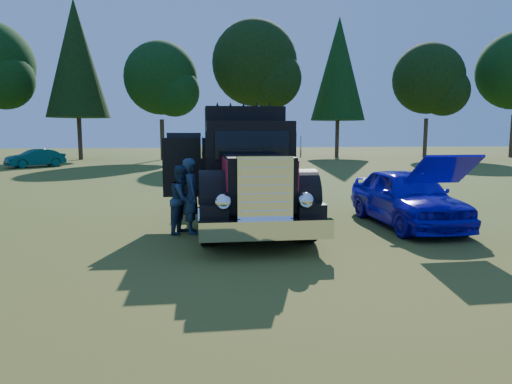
% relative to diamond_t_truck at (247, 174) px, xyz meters
% --- Properties ---
extents(ground, '(120.00, 120.00, 0.00)m').
position_rel_diamond_t_truck_xyz_m(ground, '(-0.20, -1.17, -1.28)').
color(ground, '#2E5418').
rests_on(ground, ground).
extents(treeline, '(72.10, 24.04, 13.84)m').
position_rel_diamond_t_truck_xyz_m(treeline, '(-4.23, 26.26, 6.33)').
color(treeline, '#2D2116').
rests_on(treeline, ground).
extents(diamond_t_truck, '(3.38, 7.16, 3.00)m').
position_rel_diamond_t_truck_xyz_m(diamond_t_truck, '(0.00, 0.00, 0.00)').
color(diamond_t_truck, black).
rests_on(diamond_t_truck, ground).
extents(hotrod_coupe, '(1.76, 4.29, 1.89)m').
position_rel_diamond_t_truck_xyz_m(hotrod_coupe, '(3.97, -0.69, -0.56)').
color(hotrod_coupe, '#080FB8').
rests_on(hotrod_coupe, ground).
extents(spectator_near, '(0.50, 0.69, 1.75)m').
position_rel_diamond_t_truck_xyz_m(spectator_near, '(-1.39, -0.93, -0.40)').
color(spectator_near, '#1E2146').
rests_on(spectator_near, ground).
extents(spectator_far, '(0.84, 0.94, 1.59)m').
position_rel_diamond_t_truck_xyz_m(spectator_far, '(-1.59, -0.90, -0.48)').
color(spectator_far, '#1F2149').
rests_on(spectator_far, ground).
extents(distant_teal_car, '(3.66, 3.29, 1.21)m').
position_rel_diamond_t_truck_xyz_m(distant_teal_car, '(-12.11, 20.95, -0.68)').
color(distant_teal_car, '#0A3041').
rests_on(distant_teal_car, ground).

